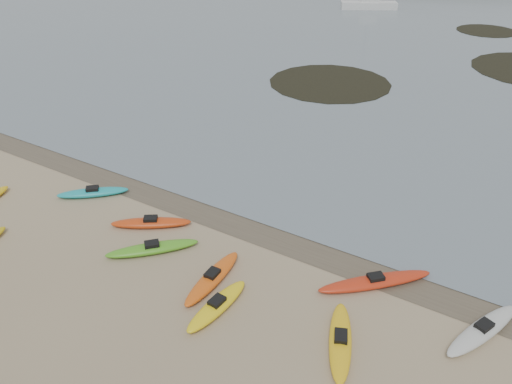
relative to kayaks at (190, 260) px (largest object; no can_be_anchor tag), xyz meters
The scene contains 4 objects.
ground 3.76m from the kayaks, 79.90° to the left, with size 600.00×600.00×0.00m, color tan.
wet_sand 3.47m from the kayaks, 79.03° to the left, with size 60.00×60.00×0.00m, color brown.
kayaks is the anchor object (origin of this frame).
kelp_mats 31.62m from the kayaks, 84.58° to the left, with size 22.54×31.03×0.04m.
Camera 1 is at (9.25, -15.08, 12.07)m, focal length 35.00 mm.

